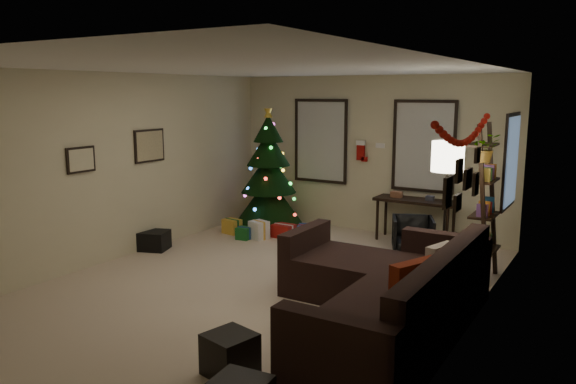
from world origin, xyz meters
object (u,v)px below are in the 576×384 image
object	(u,v)px
desk	(415,204)
desk_chair	(413,235)
sofa	(387,297)
bookshelf	(486,205)
christmas_tree	(269,178)

from	to	relation	value
desk	desk_chair	bearing A→B (deg)	-73.49
sofa	bookshelf	bearing A→B (deg)	76.48
desk	bookshelf	world-z (taller)	bookshelf
sofa	desk	xyz separation A→B (m)	(-0.86, 3.42, 0.31)
sofa	bookshelf	world-z (taller)	bookshelf
christmas_tree	desk_chair	bearing A→B (deg)	-3.99
christmas_tree	desk	size ratio (longest dim) A/B	1.69
bookshelf	desk	bearing A→B (deg)	136.12
sofa	desk_chair	size ratio (longest dim) A/B	5.56
sofa	bookshelf	xyz separation A→B (m)	(0.51, 2.11, 0.67)
christmas_tree	desk_chair	size ratio (longest dim) A/B	3.91
sofa	desk	bearing A→B (deg)	104.15
bookshelf	christmas_tree	bearing A→B (deg)	167.65
christmas_tree	sofa	bearing A→B (deg)	-40.98
sofa	christmas_tree	bearing A→B (deg)	139.02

